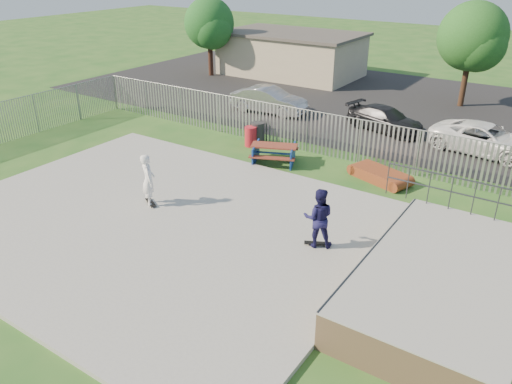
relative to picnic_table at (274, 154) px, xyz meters
The scene contains 19 objects.
ground 6.93m from the picnic_table, 94.27° to the right, with size 120.00×120.00×0.00m, color #255A1F.
concrete_slab 6.93m from the picnic_table, 94.27° to the right, with size 15.00×12.00×0.15m, color #979692.
quarter_pipe 10.72m from the picnic_table, 33.12° to the right, with size 5.50×7.05×2.19m.
fence 2.43m from the picnic_table, 78.15° to the right, with size 26.04×16.02×2.00m.
picnic_table is the anchor object (origin of this frame).
funbox 4.71m from the picnic_table, ahead, with size 2.47×1.78×0.45m.
trash_bin_red 2.43m from the picnic_table, 149.69° to the left, with size 0.58×0.58×0.96m, color #B31B27.
trash_bin_grey 2.62m from the picnic_table, 139.48° to the left, with size 0.65×0.65×1.08m, color #252528.
parking_lot 12.12m from the picnic_table, 92.44° to the left, with size 40.00×18.00×0.02m, color black.
car_silver 7.84m from the picnic_table, 124.09° to the left, with size 1.57×4.49×1.48m, color #ADACB1.
car_dark 7.46m from the picnic_table, 70.63° to the left, with size 1.74×4.28×1.24m, color black.
car_white 9.90m from the picnic_table, 40.58° to the left, with size 2.28×4.94×1.37m, color white.
building 18.25m from the picnic_table, 117.87° to the left, with size 10.40×6.40×3.20m.
tree_left 18.75m from the picnic_table, 137.22° to the left, with size 3.70×3.70×5.71m.
tree_mid 15.47m from the picnic_table, 72.12° to the left, with size 3.98×3.98×6.13m.
skateboard_a 7.33m from the picnic_table, 47.39° to the right, with size 0.80×0.55×0.08m.
skateboard_b 6.41m from the picnic_table, 103.02° to the right, with size 0.80×0.56×0.08m.
skater_navy 7.36m from the picnic_table, 47.39° to the right, with size 0.94×0.73×1.94m, color #161541.
skater_white 6.44m from the picnic_table, 103.02° to the right, with size 0.71×0.46×1.94m, color white.
Camera 1 is at (11.39, -10.76, 8.42)m, focal length 35.00 mm.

